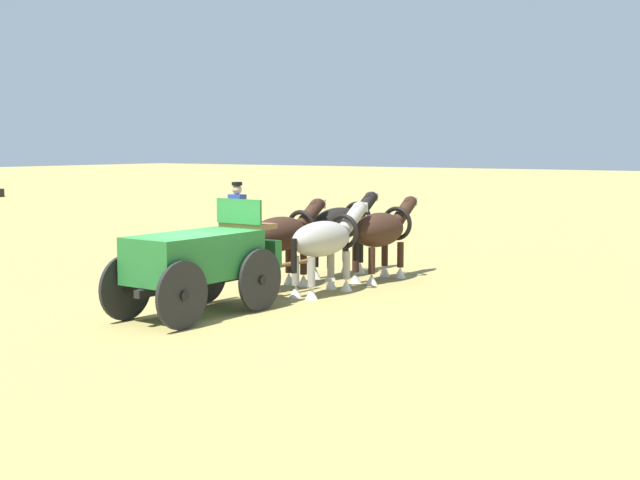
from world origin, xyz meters
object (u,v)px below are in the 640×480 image
object	(u,v)px
draft_horse_rear_near	(283,236)
draft_horse_rear_off	(325,240)
draft_horse_lead_off	(382,231)
show_wagon	(199,258)
draft_horse_lead_near	(341,226)

from	to	relation	value
draft_horse_rear_near	draft_horse_rear_off	world-z (taller)	draft_horse_rear_near
draft_horse_rear_near	draft_horse_rear_off	xyz separation A→B (m)	(-0.03, -1.30, -0.03)
draft_horse_lead_off	draft_horse_rear_near	bearing A→B (deg)	151.97
show_wagon	draft_horse_rear_near	xyz separation A→B (m)	(3.70, 0.55, 0.12)
draft_horse_lead_off	draft_horse_rear_off	bearing A→B (deg)	178.60
draft_horse_rear_off	draft_horse_lead_near	distance (m)	2.90
draft_horse_lead_near	show_wagon	bearing A→B (deg)	-175.53
draft_horse_rear_near	draft_horse_lead_near	bearing A→B (deg)	-1.40
draft_horse_lead_near	draft_horse_lead_off	distance (m)	1.30
show_wagon	draft_horse_lead_near	bearing A→B (deg)	4.47
draft_horse_rear_near	draft_horse_lead_near	distance (m)	2.59
show_wagon	draft_horse_rear_off	distance (m)	3.74
show_wagon	draft_horse_rear_off	world-z (taller)	show_wagon
draft_horse_rear_near	show_wagon	bearing A→B (deg)	-171.47
show_wagon	draft_horse_rear_near	size ratio (longest dim) A/B	1.95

